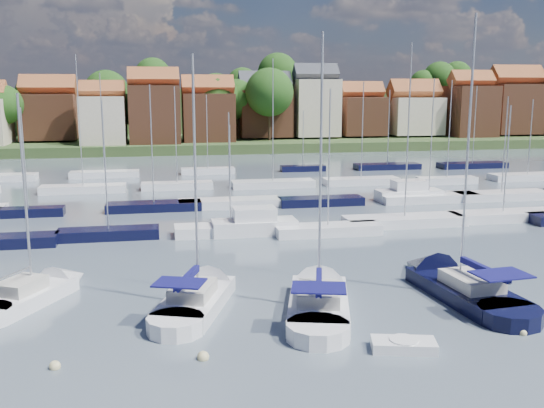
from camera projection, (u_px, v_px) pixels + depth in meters
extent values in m
plane|color=#4E5D6B|center=(272.00, 192.00, 70.69)|extent=(260.00, 260.00, 0.00)
cube|color=white|center=(196.00, 304.00, 33.23)|extent=(5.09, 7.49, 1.20)
cone|color=white|center=(216.00, 280.00, 37.42)|extent=(3.87, 4.15, 2.88)
cylinder|color=white|center=(176.00, 328.00, 29.88)|extent=(3.70, 3.70, 1.20)
cube|color=beige|center=(193.00, 290.00, 32.59)|extent=(2.89, 3.40, 0.70)
cylinder|color=#B2B2B7|center=(195.00, 177.00, 32.39)|extent=(0.14, 0.14, 12.82)
cylinder|color=#B2B2B7|center=(187.00, 281.00, 31.50)|extent=(1.42, 3.65, 0.10)
cube|color=#111050|center=(187.00, 278.00, 31.47)|extent=(1.54, 3.53, 0.35)
cube|color=#111050|center=(179.00, 283.00, 30.23)|extent=(2.90, 2.47, 0.08)
cube|color=white|center=(319.00, 307.00, 32.72)|extent=(5.00, 8.05, 1.20)
cone|color=white|center=(319.00, 281.00, 37.31)|extent=(3.98, 4.34, 3.12)
cylinder|color=white|center=(318.00, 335.00, 29.05)|extent=(3.84, 3.84, 1.20)
cube|color=beige|center=(319.00, 294.00, 32.04)|extent=(2.94, 3.59, 0.70)
cylinder|color=#B2B2B7|center=(321.00, 168.00, 31.83)|extent=(0.14, 0.14, 13.88)
cylinder|color=#B2B2B7|center=(319.00, 285.00, 30.86)|extent=(1.20, 4.04, 0.10)
cube|color=#111050|center=(319.00, 282.00, 30.83)|extent=(1.34, 3.89, 0.35)
cube|color=#111050|center=(319.00, 288.00, 29.48)|extent=(3.06, 2.51, 0.08)
cube|color=black|center=(465.00, 294.00, 34.90)|extent=(4.06, 8.23, 1.20)
cone|color=black|center=(421.00, 270.00, 39.59)|extent=(3.67, 4.16, 3.31)
cylinder|color=black|center=(509.00, 318.00, 31.15)|extent=(3.61, 3.61, 1.20)
cube|color=beige|center=(471.00, 281.00, 34.20)|extent=(2.62, 3.52, 0.70)
cylinder|color=#B2B2B7|center=(468.00, 152.00, 33.91)|extent=(0.14, 0.14, 15.05)
cylinder|color=#B2B2B7|center=(484.00, 272.00, 33.00)|extent=(0.52, 4.40, 0.10)
cube|color=#111050|center=(484.00, 269.00, 32.98)|extent=(0.70, 4.20, 0.35)
cube|color=#111050|center=(501.00, 274.00, 31.59)|extent=(2.99, 2.25, 0.08)
cube|color=white|center=(28.00, 300.00, 33.95)|extent=(5.09, 6.48, 1.20)
cone|color=white|center=(70.00, 280.00, 37.46)|extent=(3.60, 3.77, 2.51)
cube|color=beige|center=(21.00, 286.00, 33.39)|extent=(2.74, 3.04, 0.70)
cylinder|color=#B2B2B7|center=(25.00, 193.00, 33.22)|extent=(0.14, 0.14, 10.81)
cylinder|color=#B2B2B7|center=(9.00, 275.00, 32.45)|extent=(1.70, 2.98, 0.10)
cube|color=white|center=(404.00, 346.00, 27.90)|extent=(3.18, 2.05, 0.58)
cylinder|color=white|center=(404.00, 343.00, 27.87)|extent=(1.36, 1.36, 0.37)
sphere|color=beige|center=(55.00, 368.00, 26.13)|extent=(0.50, 0.50, 0.50)
sphere|color=beige|center=(203.00, 359.00, 27.02)|extent=(0.55, 0.55, 0.55)
sphere|color=#D85914|center=(300.00, 342.00, 28.82)|extent=(0.55, 0.55, 0.55)
sphere|color=beige|center=(523.00, 335.00, 29.73)|extent=(0.42, 0.42, 0.42)
sphere|color=#D85914|center=(428.00, 272.00, 40.01)|extent=(0.46, 0.46, 0.46)
cube|color=black|center=(109.00, 235.00, 48.72)|extent=(8.01, 2.24, 1.00)
cylinder|color=#B2B2B7|center=(105.00, 166.00, 47.68)|extent=(0.12, 0.12, 10.16)
cube|color=white|center=(231.00, 230.00, 50.19)|extent=(9.22, 2.58, 1.00)
cylinder|color=#B2B2B7|center=(230.00, 175.00, 49.33)|extent=(0.12, 0.12, 8.18)
cube|color=white|center=(328.00, 231.00, 50.09)|extent=(8.78, 2.46, 1.00)
cylinder|color=#B2B2B7|center=(329.00, 158.00, 48.96)|extent=(0.12, 0.12, 11.06)
cube|color=white|center=(404.00, 222.00, 53.46)|extent=(10.79, 3.02, 1.00)
cylinder|color=#B2B2B7|center=(408.00, 131.00, 51.98)|extent=(0.12, 0.12, 14.87)
cube|color=white|center=(503.00, 217.00, 55.58)|extent=(10.13, 2.84, 1.00)
cylinder|color=#B2B2B7|center=(507.00, 159.00, 54.59)|extent=(0.12, 0.12, 9.59)
cube|color=white|center=(254.00, 228.00, 50.32)|extent=(7.00, 2.60, 1.40)
cube|color=white|center=(254.00, 215.00, 50.12)|extent=(3.50, 2.20, 1.30)
cube|color=black|center=(28.00, 213.00, 57.32)|extent=(6.54, 1.83, 1.00)
cylinder|color=#B2B2B7|center=(24.00, 158.00, 56.36)|extent=(0.12, 0.12, 9.37)
cube|color=black|center=(154.00, 207.00, 60.08)|extent=(9.30, 2.60, 1.00)
cylinder|color=#B2B2B7|center=(152.00, 144.00, 58.92)|extent=(0.12, 0.12, 11.48)
cube|color=white|center=(230.00, 204.00, 61.83)|extent=(10.40, 2.91, 1.00)
cylinder|color=#B2B2B7|center=(229.00, 156.00, 60.92)|extent=(0.12, 0.12, 8.77)
cube|color=black|center=(321.00, 202.00, 62.84)|extent=(8.80, 2.46, 1.00)
cylinder|color=#B2B2B7|center=(322.00, 128.00, 61.41)|extent=(0.12, 0.12, 14.33)
cube|color=white|center=(429.00, 198.00, 64.90)|extent=(10.73, 3.00, 1.00)
cylinder|color=#B2B2B7|center=(432.00, 137.00, 63.67)|extent=(0.12, 0.12, 12.14)
cube|color=white|center=(501.00, 196.00, 66.25)|extent=(10.48, 2.93, 1.00)
cylinder|color=#B2B2B7|center=(505.00, 145.00, 65.19)|extent=(0.12, 0.12, 10.28)
cube|color=white|center=(408.00, 196.00, 65.33)|extent=(7.00, 2.60, 1.40)
cube|color=white|center=(409.00, 186.00, 65.12)|extent=(3.50, 2.20, 1.30)
cube|color=white|center=(83.00, 189.00, 70.73)|extent=(9.71, 2.72, 1.00)
cylinder|color=#B2B2B7|center=(79.00, 121.00, 69.25)|extent=(0.12, 0.12, 14.88)
cube|color=white|center=(177.00, 186.00, 73.00)|extent=(8.49, 2.38, 1.00)
cylinder|color=#B2B2B7|center=(176.00, 135.00, 71.85)|extent=(0.12, 0.12, 11.31)
cube|color=white|center=(273.00, 184.00, 74.41)|extent=(10.16, 2.85, 1.00)
cylinder|color=#B2B2B7|center=(273.00, 121.00, 72.96)|extent=(0.12, 0.12, 14.59)
cube|color=white|center=(361.00, 182.00, 76.60)|extent=(9.53, 2.67, 1.00)
cylinder|color=#B2B2B7|center=(362.00, 130.00, 75.40)|extent=(0.12, 0.12, 11.91)
cube|color=white|center=(447.00, 181.00, 77.26)|extent=(7.62, 2.13, 1.00)
cylinder|color=#B2B2B7|center=(449.00, 129.00, 76.04)|extent=(0.12, 0.12, 12.13)
cube|color=white|center=(527.00, 177.00, 80.51)|extent=(10.17, 2.85, 1.00)
cylinder|color=#B2B2B7|center=(530.00, 137.00, 79.51)|extent=(0.12, 0.12, 9.73)
cube|color=white|center=(105.00, 175.00, 82.92)|extent=(9.24, 2.59, 1.00)
cylinder|color=#B2B2B7|center=(102.00, 123.00, 81.59)|extent=(0.12, 0.12, 13.17)
cube|color=white|center=(208.00, 171.00, 86.22)|extent=(7.57, 2.12, 1.00)
cylinder|color=#B2B2B7|center=(207.00, 132.00, 85.17)|extent=(0.12, 0.12, 10.24)
cube|color=black|center=(303.00, 169.00, 88.93)|extent=(6.58, 1.84, 1.00)
cylinder|color=#B2B2B7|center=(303.00, 138.00, 88.09)|extent=(0.12, 0.12, 8.01)
cube|color=black|center=(387.00, 167.00, 91.24)|extent=(9.92, 2.78, 1.00)
cylinder|color=#B2B2B7|center=(389.00, 127.00, 90.13)|extent=(0.12, 0.12, 10.92)
cube|color=black|center=(472.00, 166.00, 92.67)|extent=(10.55, 2.95, 1.00)
cylinder|color=#B2B2B7|center=(475.00, 125.00, 91.51)|extent=(0.12, 0.12, 11.51)
cube|color=#3D4C26|center=(213.00, 138.00, 144.97)|extent=(200.00, 70.00, 3.00)
cube|color=#3D4C26|center=(204.00, 114.00, 168.23)|extent=(200.00, 60.00, 14.00)
cube|color=brown|center=(50.00, 117.00, 119.12)|extent=(10.37, 9.97, 8.73)
cube|color=brown|center=(48.00, 87.00, 118.07)|extent=(10.57, 5.13, 5.13)
cube|color=beige|center=(104.00, 121.00, 112.72)|extent=(8.09, 8.80, 8.96)
cube|color=brown|center=(102.00, 91.00, 111.70)|extent=(8.25, 4.00, 4.00)
cube|color=brown|center=(155.00, 115.00, 115.14)|extent=(9.36, 10.17, 10.97)
cube|color=brown|center=(153.00, 79.00, 113.91)|extent=(9.54, 4.63, 4.63)
cube|color=brown|center=(208.00, 118.00, 118.82)|extent=(9.90, 8.56, 9.42)
cube|color=brown|center=(208.00, 87.00, 117.71)|extent=(10.10, 4.90, 4.90)
cube|color=brown|center=(265.00, 113.00, 125.74)|extent=(10.59, 8.93, 9.49)
cube|color=#383A42|center=(265.00, 84.00, 124.61)|extent=(10.80, 5.24, 5.24)
cube|color=beige|center=(315.00, 108.00, 126.65)|extent=(9.01, 8.61, 11.65)
cube|color=#383A42|center=(316.00, 74.00, 125.36)|extent=(9.19, 4.46, 4.46)
cube|color=brown|center=(361.00, 116.00, 130.06)|extent=(9.10, 9.34, 8.00)
cube|color=brown|center=(361.00, 92.00, 129.10)|extent=(9.28, 4.50, 4.50)
cube|color=beige|center=(413.00, 116.00, 131.82)|extent=(10.86, 9.59, 7.88)
cube|color=brown|center=(414.00, 91.00, 130.84)|extent=(11.07, 5.37, 5.37)
cube|color=brown|center=(469.00, 112.00, 131.22)|extent=(9.18, 9.96, 10.97)
cube|color=brown|center=(471.00, 81.00, 129.98)|extent=(9.36, 4.54, 4.54)
cube|color=brown|center=(514.00, 109.00, 134.45)|extent=(11.39, 9.67, 10.76)
cube|color=brown|center=(516.00, 78.00, 133.19)|extent=(11.62, 5.64, 5.64)
cylinder|color=#382619|center=(438.00, 103.00, 152.34)|extent=(0.50, 0.50, 4.47)
sphere|color=#265019|center=(439.00, 78.00, 151.21)|extent=(8.18, 8.18, 8.18)
cylinder|color=#382619|center=(238.00, 129.00, 124.60)|extent=(0.50, 0.50, 4.46)
sphere|color=#265019|center=(238.00, 99.00, 123.47)|extent=(8.15, 8.15, 8.15)
cylinder|color=#382619|center=(278.00, 103.00, 142.99)|extent=(0.50, 0.50, 5.15)
sphere|color=#265019|center=(278.00, 73.00, 141.69)|extent=(9.41, 9.41, 9.41)
cylinder|color=#382619|center=(154.00, 103.00, 140.27)|extent=(0.50, 0.50, 4.56)
sphere|color=#265019|center=(153.00, 76.00, 139.12)|extent=(8.34, 8.34, 8.34)
cylinder|color=#382619|center=(108.00, 126.00, 128.67)|extent=(0.50, 0.50, 5.15)
sphere|color=#265019|center=(106.00, 93.00, 127.36)|extent=(9.42, 9.42, 9.42)
cylinder|color=#382619|center=(33.00, 114.00, 127.37)|extent=(0.50, 0.50, 3.42)
sphere|color=#265019|center=(31.00, 91.00, 126.50)|extent=(6.26, 6.26, 6.26)
cylinder|color=#382619|center=(279.00, 127.00, 135.01)|extent=(0.50, 0.50, 3.77)
sphere|color=#265019|center=(279.00, 104.00, 134.06)|extent=(6.89, 6.89, 6.89)
cylinder|color=#382619|center=(269.00, 128.00, 120.73)|extent=(0.50, 0.50, 5.21)
sphere|color=#265019|center=(269.00, 92.00, 119.41)|extent=(9.53, 9.53, 9.53)
cylinder|color=#382619|center=(484.00, 128.00, 140.89)|extent=(0.50, 0.50, 2.97)
sphere|color=#265019|center=(485.00, 110.00, 140.14)|extent=(5.44, 5.44, 5.44)
cylinder|color=#382619|center=(217.00, 129.00, 121.62)|extent=(0.50, 0.50, 4.84)
sphere|color=#265019|center=(216.00, 96.00, 120.40)|extent=(8.85, 8.85, 8.85)
cylinder|color=#382619|center=(422.00, 104.00, 151.86)|extent=(0.50, 0.50, 3.72)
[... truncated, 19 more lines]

